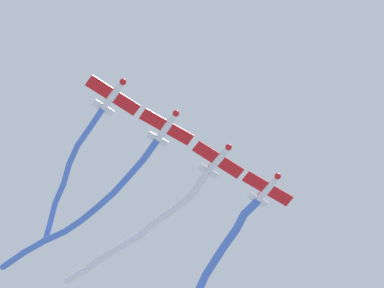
% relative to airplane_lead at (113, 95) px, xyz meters
% --- Properties ---
extents(airplane_lead, '(5.00, 5.66, 1.54)m').
position_rel_airplane_lead_xyz_m(airplane_lead, '(0.00, 0.00, 0.00)').
color(airplane_lead, white).
extents(smoke_trail_lead, '(17.67, 8.91, 2.42)m').
position_rel_airplane_lead_xyz_m(smoke_trail_lead, '(10.00, 5.96, 0.88)').
color(smoke_trail_lead, '#4C75DB').
extents(airplane_left_wing, '(4.91, 5.81, 1.54)m').
position_rel_airplane_lead_xyz_m(airplane_left_wing, '(4.11, -5.38, 0.30)').
color(airplane_left_wing, white).
extents(smoke_trail_left_wing, '(15.06, 19.09, 2.75)m').
position_rel_airplane_lead_xyz_m(smoke_trail_left_wing, '(13.81, 4.41, -0.57)').
color(smoke_trail_left_wing, '#4C75DB').
extents(airplane_right_wing, '(5.00, 5.66, 1.54)m').
position_rel_airplane_lead_xyz_m(airplane_right_wing, '(8.24, -10.78, 0.00)').
color(airplane_right_wing, white).
extents(smoke_trail_right_wing, '(16.40, 18.29, 3.34)m').
position_rel_airplane_lead_xyz_m(smoke_trail_right_wing, '(18.21, -1.17, 1.18)').
color(smoke_trail_right_wing, white).
extents(airplane_slot, '(4.95, 5.76, 1.54)m').
position_rel_airplane_lead_xyz_m(airplane_slot, '(12.35, -16.17, 0.30)').
color(airplane_slot, white).
extents(smoke_trail_slot, '(17.64, 10.70, 2.85)m').
position_rel_airplane_lead_xyz_m(smoke_trail_slot, '(22.33, -9.71, -0.47)').
color(smoke_trail_slot, '#4C75DB').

